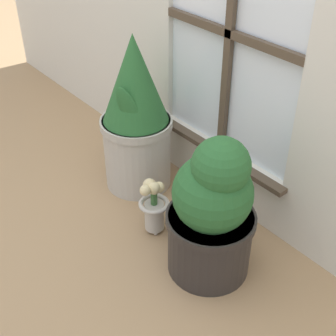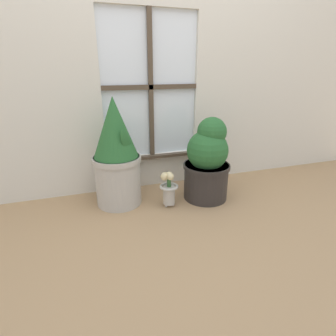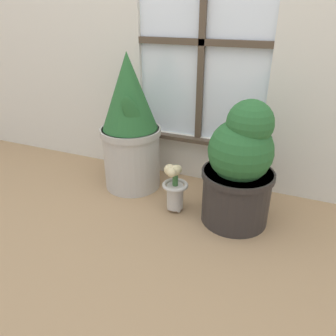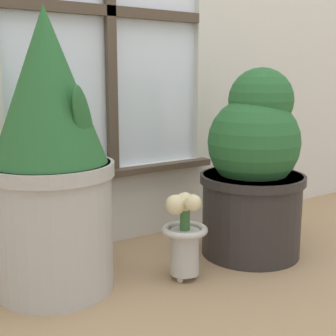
# 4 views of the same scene
# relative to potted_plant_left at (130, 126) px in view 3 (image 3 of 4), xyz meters

# --- Properties ---
(ground_plane) EXTENTS (10.00, 10.00, 0.00)m
(ground_plane) POSITION_rel_potted_plant_left_xyz_m (0.33, -0.32, -0.39)
(ground_plane) COLOR tan
(potted_plant_left) EXTENTS (0.36, 0.36, 0.80)m
(potted_plant_left) POSITION_rel_potted_plant_left_xyz_m (0.00, 0.00, 0.00)
(potted_plant_left) COLOR #B7B2A8
(potted_plant_left) RESTS_ON ground_plane
(potted_plant_right) EXTENTS (0.36, 0.36, 0.64)m
(potted_plant_right) POSITION_rel_potted_plant_left_xyz_m (0.67, -0.13, -0.09)
(potted_plant_right) COLOR #2D2826
(potted_plant_right) RESTS_ON ground_plane
(flower_vase) EXTENTS (0.14, 0.14, 0.28)m
(flower_vase) POSITION_rel_potted_plant_left_xyz_m (0.34, -0.16, -0.24)
(flower_vase) COLOR #BCB7AD
(flower_vase) RESTS_ON ground_plane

